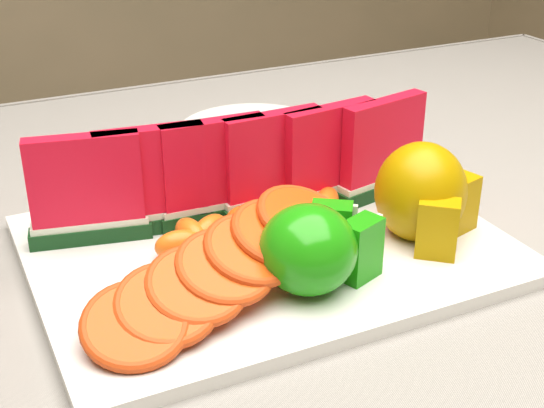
% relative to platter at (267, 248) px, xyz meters
% --- Properties ---
extents(table, '(1.40, 0.90, 0.75)m').
position_rel_platter_xyz_m(table, '(0.01, 0.01, -0.11)').
color(table, '#482B1C').
rests_on(table, ground).
extents(tablecloth, '(1.53, 1.03, 0.20)m').
position_rel_platter_xyz_m(tablecloth, '(0.01, 0.01, -0.05)').
color(tablecloth, gray).
rests_on(tablecloth, table).
extents(platter, '(0.40, 0.30, 0.01)m').
position_rel_platter_xyz_m(platter, '(0.00, 0.00, 0.00)').
color(platter, silver).
rests_on(platter, tablecloth).
extents(apple_cluster, '(0.11, 0.09, 0.07)m').
position_rel_platter_xyz_m(apple_cluster, '(0.00, -0.08, 0.04)').
color(apple_cluster, '#1B8413').
rests_on(apple_cluster, platter).
extents(pear_cluster, '(0.11, 0.11, 0.09)m').
position_rel_platter_xyz_m(pear_cluster, '(0.13, -0.05, 0.04)').
color(pear_cluster, '#A18D1E').
rests_on(pear_cluster, platter).
extents(side_plate, '(0.24, 0.24, 0.01)m').
position_rel_platter_xyz_m(side_plate, '(0.11, 0.27, -0.00)').
color(side_plate, silver).
rests_on(side_plate, tablecloth).
extents(watermelon_row, '(0.39, 0.07, 0.10)m').
position_rel_platter_xyz_m(watermelon_row, '(0.00, 0.05, 0.05)').
color(watermelon_row, '#0E3A0E').
rests_on(watermelon_row, platter).
extents(orange_fan_front, '(0.25, 0.15, 0.06)m').
position_rel_platter_xyz_m(orange_fan_front, '(-0.07, -0.07, 0.04)').
color(orange_fan_front, red).
rests_on(orange_fan_front, platter).
extents(orange_fan_back, '(0.33, 0.10, 0.04)m').
position_rel_platter_xyz_m(orange_fan_back, '(0.01, 0.13, 0.03)').
color(orange_fan_back, red).
rests_on(orange_fan_back, platter).
extents(tangerine_segments, '(0.20, 0.07, 0.03)m').
position_rel_platter_xyz_m(tangerine_segments, '(-0.01, 0.02, 0.02)').
color(tangerine_segments, orange).
rests_on(tangerine_segments, platter).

